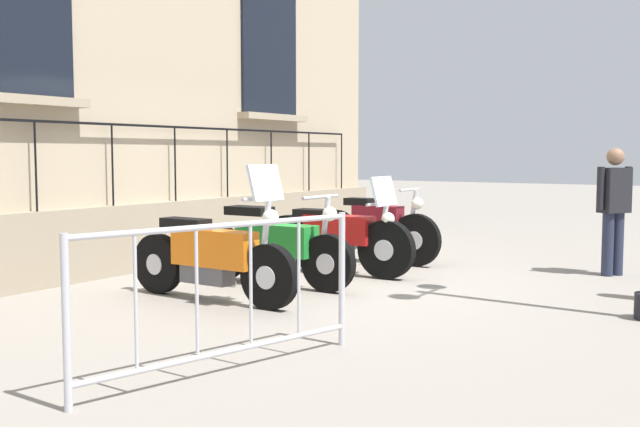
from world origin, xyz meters
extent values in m
plane|color=gray|center=(0.00, 0.00, 0.00)|extent=(60.00, 60.00, 0.00)
cube|color=gray|center=(-2.37, 0.00, 0.43)|extent=(0.20, 10.34, 0.87)
cube|color=black|center=(-2.43, 2.27, 3.14)|extent=(0.06, 1.40, 2.02)
cube|color=tan|center=(-2.35, 2.27, 2.08)|extent=(0.24, 1.60, 0.10)
cube|color=black|center=(-2.43, -2.27, 3.14)|extent=(0.06, 1.40, 2.02)
cube|color=tan|center=(-2.35, -2.27, 2.08)|extent=(0.24, 1.60, 0.10)
cube|color=black|center=(-2.33, 0.00, 1.86)|extent=(0.03, 8.69, 0.03)
cylinder|color=black|center=(-2.33, -2.17, 1.36)|extent=(0.02, 0.02, 0.99)
cylinder|color=black|center=(-2.33, -1.09, 1.36)|extent=(0.02, 0.02, 0.99)
cylinder|color=black|center=(-2.33, 0.00, 1.36)|extent=(0.02, 0.02, 0.99)
cylinder|color=black|center=(-2.33, 1.09, 1.36)|extent=(0.02, 0.02, 0.99)
cylinder|color=black|center=(-2.33, 2.17, 1.36)|extent=(0.02, 0.02, 0.99)
cylinder|color=black|center=(-2.33, 3.26, 1.36)|extent=(0.02, 0.02, 0.99)
cylinder|color=black|center=(-2.33, 4.34, 1.36)|extent=(0.02, 0.02, 0.99)
cylinder|color=black|center=(0.46, -1.65, 0.32)|extent=(0.64, 0.13, 0.64)
cylinder|color=silver|center=(0.46, -1.65, 0.32)|extent=(0.23, 0.14, 0.22)
cylinder|color=black|center=(-1.06, -1.61, 0.32)|extent=(0.64, 0.13, 0.64)
cylinder|color=silver|center=(-1.06, -1.61, 0.32)|extent=(0.23, 0.14, 0.22)
cube|color=orange|center=(-0.25, -1.63, 0.55)|extent=(0.99, 0.27, 0.37)
cube|color=#4C4C51|center=(-0.35, -1.63, 0.29)|extent=(0.60, 0.21, 0.22)
cube|color=black|center=(-0.64, -1.62, 0.78)|extent=(0.56, 0.23, 0.10)
cylinder|color=silver|center=(0.41, -1.65, 0.70)|extent=(0.16, 0.06, 0.76)
cylinder|color=silver|center=(0.36, -1.65, 1.08)|extent=(0.05, 0.54, 0.04)
sphere|color=white|center=(0.48, -1.65, 0.90)|extent=(0.16, 0.16, 0.16)
cylinder|color=silver|center=(-0.54, -1.49, 0.18)|extent=(0.89, 0.10, 0.08)
cube|color=silver|center=(0.42, -1.65, 1.23)|extent=(0.13, 0.44, 0.36)
cylinder|color=black|center=(0.47, -0.59, 0.32)|extent=(0.64, 0.12, 0.64)
cylinder|color=silver|center=(0.47, -0.59, 0.32)|extent=(0.22, 0.14, 0.22)
cylinder|color=black|center=(-1.01, -0.59, 0.32)|extent=(0.64, 0.12, 0.64)
cylinder|color=silver|center=(-1.01, -0.59, 0.32)|extent=(0.22, 0.14, 0.22)
cube|color=#1E842D|center=(-0.22, -0.59, 0.53)|extent=(0.96, 0.31, 0.35)
cube|color=#4C4C51|center=(-0.32, -0.59, 0.29)|extent=(0.58, 0.25, 0.22)
cube|color=black|center=(-0.61, -0.59, 0.85)|extent=(0.54, 0.28, 0.10)
cylinder|color=silver|center=(0.42, -0.59, 0.68)|extent=(0.16, 0.06, 0.73)
cylinder|color=silver|center=(0.37, -0.59, 1.04)|extent=(0.04, 0.68, 0.04)
sphere|color=white|center=(0.49, -0.59, 0.86)|extent=(0.16, 0.16, 0.16)
cylinder|color=silver|center=(-0.51, -0.42, 0.18)|extent=(0.86, 0.08, 0.08)
cylinder|color=black|center=(0.60, 0.51, 0.36)|extent=(0.72, 0.17, 0.71)
cylinder|color=silver|center=(0.60, 0.51, 0.36)|extent=(0.26, 0.17, 0.25)
cylinder|color=black|center=(-0.80, 0.47, 0.36)|extent=(0.72, 0.17, 0.71)
cylinder|color=silver|center=(-0.80, 0.47, 0.36)|extent=(0.26, 0.17, 0.25)
cube|color=red|center=(-0.05, 0.49, 0.57)|extent=(0.89, 0.32, 0.35)
cube|color=#4C4C51|center=(-0.15, 0.49, 0.32)|extent=(0.54, 0.25, 0.25)
cube|color=black|center=(-0.41, 0.48, 0.75)|extent=(0.50, 0.28, 0.10)
cylinder|color=silver|center=(0.55, 0.51, 0.63)|extent=(0.16, 0.07, 0.56)
cylinder|color=silver|center=(0.50, 0.51, 0.91)|extent=(0.06, 0.65, 0.04)
sphere|color=white|center=(0.62, 0.51, 0.73)|extent=(0.16, 0.16, 0.16)
cylinder|color=silver|center=(-0.33, 0.64, 0.20)|extent=(0.80, 0.11, 0.08)
cube|color=silver|center=(0.56, 0.51, 1.06)|extent=(0.14, 0.53, 0.36)
cylinder|color=black|center=(0.47, 1.61, 0.35)|extent=(0.71, 0.11, 0.71)
cylinder|color=silver|center=(0.47, 1.61, 0.35)|extent=(0.25, 0.13, 0.25)
cylinder|color=black|center=(-0.79, 1.62, 0.35)|extent=(0.71, 0.11, 0.71)
cylinder|color=silver|center=(-0.79, 1.62, 0.35)|extent=(0.25, 0.13, 0.25)
cube|color=maroon|center=(-0.11, 1.61, 0.59)|extent=(0.69, 0.26, 0.40)
cube|color=#4C4C51|center=(-0.21, 1.62, 0.32)|extent=(0.42, 0.20, 0.25)
cube|color=black|center=(-0.40, 1.62, 0.84)|extent=(0.39, 0.23, 0.10)
cylinder|color=silver|center=(0.42, 1.61, 0.69)|extent=(0.16, 0.06, 0.68)
cylinder|color=silver|center=(0.37, 1.61, 1.03)|extent=(0.04, 0.55, 0.04)
sphere|color=white|center=(0.49, 1.61, 0.85)|extent=(0.16, 0.16, 0.16)
cylinder|color=silver|center=(-0.33, 1.75, 0.19)|extent=(0.62, 0.09, 0.08)
cylinder|color=#B7B7BF|center=(1.16, -4.56, 0.53)|extent=(0.05, 0.05, 1.05)
cylinder|color=#B7B7BF|center=(1.73, -2.41, 0.53)|extent=(0.05, 0.05, 1.05)
cylinder|color=#B7B7BF|center=(1.45, -3.48, 1.02)|extent=(0.61, 2.17, 0.04)
cylinder|color=#B7B7BF|center=(1.45, -3.48, 0.15)|extent=(0.61, 2.17, 0.04)
cylinder|color=#B7B7BF|center=(1.28, -4.13, 0.60)|extent=(0.02, 0.02, 0.87)
cylinder|color=#B7B7BF|center=(1.39, -3.70, 0.60)|extent=(0.02, 0.02, 0.87)
cylinder|color=#B7B7BF|center=(1.51, -3.27, 0.60)|extent=(0.02, 0.02, 0.87)
cylinder|color=#B7B7BF|center=(1.62, -2.84, 0.60)|extent=(0.02, 0.02, 0.87)
cylinder|color=#23283D|center=(2.79, 2.19, 0.39)|extent=(0.14, 0.14, 0.78)
cylinder|color=#23283D|center=(2.88, 2.33, 0.39)|extent=(0.14, 0.14, 0.78)
cube|color=black|center=(2.83, 2.26, 1.06)|extent=(0.38, 0.42, 0.55)
sphere|color=#8C664C|center=(2.83, 2.26, 1.47)|extent=(0.21, 0.21, 0.21)
cylinder|color=black|center=(2.71, 2.08, 1.08)|extent=(0.09, 0.09, 0.53)
cylinder|color=black|center=(2.96, 2.44, 1.08)|extent=(0.09, 0.09, 0.53)
camera|label=1|loc=(4.67, -7.31, 1.50)|focal=41.44mm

